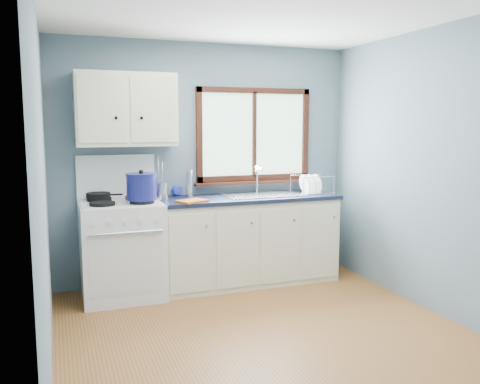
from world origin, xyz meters
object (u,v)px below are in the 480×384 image
object	(u,v)px
thermos	(189,183)
sink	(264,201)
utensil_crock	(161,190)
gas_range	(122,247)
base_cabinets	(248,244)
dish_rack	(311,188)
stockpot	(141,186)
skillet	(99,195)

from	to	relation	value
thermos	sink	bearing A→B (deg)	-11.59
utensil_crock	gas_range	bearing A→B (deg)	-164.02
base_cabinets	thermos	distance (m)	0.89
gas_range	utensil_crock	xyz separation A→B (m)	(0.42, 0.12, 0.51)
thermos	dish_rack	world-z (taller)	thermos
base_cabinets	dish_rack	distance (m)	0.92
sink	stockpot	xyz separation A→B (m)	(-1.30, -0.16, 0.23)
gas_range	thermos	bearing A→B (deg)	13.68
base_cabinets	thermos	size ratio (longest dim) A/B	6.70
gas_range	sink	xyz separation A→B (m)	(1.49, 0.02, 0.37)
stockpot	thermos	size ratio (longest dim) A/B	1.16
gas_range	utensil_crock	bearing A→B (deg)	15.98
gas_range	base_cabinets	distance (m)	1.31
stockpot	utensil_crock	distance (m)	0.36
gas_range	skillet	size ratio (longest dim) A/B	3.87
base_cabinets	stockpot	xyz separation A→B (m)	(-1.12, -0.16, 0.68)
base_cabinets	sink	bearing A→B (deg)	-0.13
base_cabinets	skillet	bearing A→B (deg)	174.85
skillet	thermos	bearing A→B (deg)	5.08
dish_rack	stockpot	bearing A→B (deg)	-179.58
gas_range	stockpot	distance (m)	0.63
skillet	stockpot	distance (m)	0.48
base_cabinets	dish_rack	xyz separation A→B (m)	(0.73, -0.02, 0.56)
stockpot	thermos	xyz separation A→B (m)	(0.54, 0.31, -0.03)
base_cabinets	thermos	world-z (taller)	thermos
base_cabinets	sink	xyz separation A→B (m)	(0.18, -0.00, 0.45)
utensil_crock	sink	bearing A→B (deg)	-5.44
stockpot	base_cabinets	bearing A→B (deg)	7.93
sink	utensil_crock	distance (m)	1.08
sink	thermos	bearing A→B (deg)	168.41
skillet	utensil_crock	size ratio (longest dim) A/B	0.84
skillet	stockpot	size ratio (longest dim) A/B	1.09
gas_range	dish_rack	world-z (taller)	gas_range
utensil_crock	thermos	distance (m)	0.31
thermos	base_cabinets	bearing A→B (deg)	-14.97
utensil_crock	base_cabinets	bearing A→B (deg)	-6.51
utensil_crock	dish_rack	world-z (taller)	utensil_crock
stockpot	dish_rack	size ratio (longest dim) A/B	0.78
skillet	gas_range	bearing A→B (deg)	-35.85
stockpot	sink	bearing A→B (deg)	6.83
dish_rack	gas_range	bearing A→B (deg)	176.16
gas_range	stockpot	xyz separation A→B (m)	(0.18, -0.14, 0.59)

